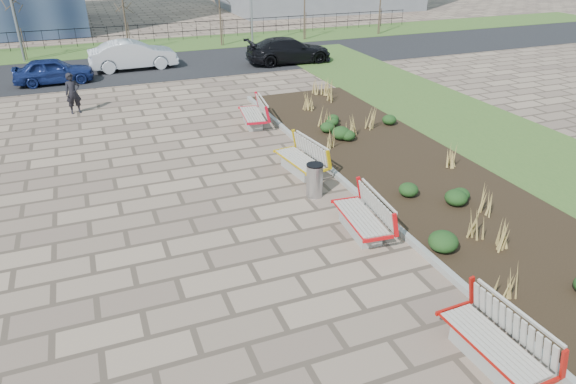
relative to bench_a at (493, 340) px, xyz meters
name	(u,v)px	position (x,y,z in m)	size (l,w,h in m)	color
ground	(274,306)	(-3.00, 2.82, -0.50)	(120.00, 120.00, 0.00)	#846E5B
planting_bed	(402,165)	(3.25, 7.82, -0.45)	(4.50, 18.00, 0.10)	black
planting_curb	(337,176)	(0.92, 7.82, -0.42)	(0.16, 18.00, 0.15)	gray
grass_verge_near	(517,146)	(8.00, 7.82, -0.48)	(5.00, 38.00, 0.04)	#33511E
grass_verge_far	(127,48)	(-3.00, 30.82, -0.48)	(80.00, 5.00, 0.04)	#33511E
road	(138,68)	(-3.00, 24.82, -0.49)	(80.00, 7.00, 0.02)	black
bench_a	(493,340)	(0.00, 0.00, 0.00)	(0.90, 2.10, 1.00)	#B0120B
bench_b	(361,215)	(0.00, 4.71, 0.00)	(0.90, 2.10, 1.00)	red
bench_c	(300,158)	(0.00, 8.63, 0.00)	(0.90, 2.10, 1.00)	gold
bench_d	(252,113)	(0.00, 13.42, 0.00)	(0.90, 2.10, 1.00)	red
litter_bin	(315,181)	(-0.24, 6.97, -0.02)	(0.47, 0.47, 0.97)	#B2B2B7
pedestrian	(73,93)	(-6.41, 17.59, 0.34)	(0.61, 0.40, 1.68)	black
car_blue	(53,71)	(-7.25, 22.94, 0.16)	(1.50, 3.74, 1.27)	navy
car_silver	(133,55)	(-3.20, 24.64, 0.29)	(1.63, 4.66, 1.54)	silver
car_black	(289,50)	(5.29, 22.89, 0.24)	(2.01, 4.93, 1.43)	black
tree_b	(17,25)	(-9.00, 29.32, 1.54)	(1.40, 1.40, 4.00)	#4C3D2D
tree_c	(125,19)	(-3.00, 29.32, 1.54)	(1.40, 1.40, 4.00)	#4C3D2D
tree_d	(220,14)	(3.00, 29.32, 1.54)	(1.40, 1.40, 4.00)	#4C3D2D
tree_e	(304,9)	(9.00, 29.32, 1.54)	(1.40, 1.40, 4.00)	#4C3D2D
tree_f	(380,5)	(15.00, 29.32, 1.54)	(1.40, 1.40, 4.00)	#4C3D2D
lamp_west	(12,7)	(-9.00, 28.82, 2.54)	(0.24, 0.60, 6.00)	gray
railing_fence	(123,34)	(-3.00, 32.32, 0.14)	(44.00, 0.10, 1.20)	black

